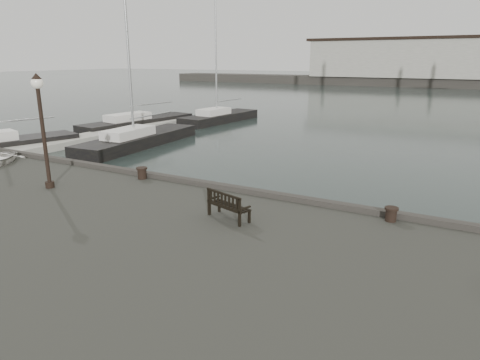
{
  "coord_description": "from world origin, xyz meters",
  "views": [
    {
      "loc": [
        5.55,
        -12.56,
        6.02
      ],
      "look_at": [
        -1.14,
        -0.5,
        2.1
      ],
      "focal_mm": 32.0,
      "sensor_mm": 36.0,
      "label": 1
    }
  ],
  "objects_px": {
    "yacht_b": "(139,125)",
    "yacht_d": "(220,119)",
    "bench": "(228,211)",
    "bollard_left": "(142,173)",
    "lamp_post": "(41,116)",
    "yacht_a": "(5,148)",
    "yacht_c": "(139,142)",
    "bollard_right": "(391,214)"
  },
  "relations": [
    {
      "from": "bollard_left",
      "to": "yacht_c",
      "type": "height_order",
      "value": "yacht_c"
    },
    {
      "from": "bench",
      "to": "lamp_post",
      "type": "relative_size",
      "value": 0.37
    },
    {
      "from": "bollard_right",
      "to": "yacht_a",
      "type": "relative_size",
      "value": 0.03
    },
    {
      "from": "yacht_a",
      "to": "yacht_d",
      "type": "relative_size",
      "value": 1.04
    },
    {
      "from": "yacht_b",
      "to": "yacht_d",
      "type": "height_order",
      "value": "yacht_b"
    },
    {
      "from": "yacht_b",
      "to": "yacht_c",
      "type": "relative_size",
      "value": 1.03
    },
    {
      "from": "lamp_post",
      "to": "bollard_right",
      "type": "bearing_deg",
      "value": 12.55
    },
    {
      "from": "yacht_a",
      "to": "lamp_post",
      "type": "bearing_deg",
      "value": -11.54
    },
    {
      "from": "bollard_right",
      "to": "yacht_b",
      "type": "height_order",
      "value": "yacht_b"
    },
    {
      "from": "lamp_post",
      "to": "yacht_a",
      "type": "distance_m",
      "value": 16.71
    },
    {
      "from": "yacht_a",
      "to": "yacht_c",
      "type": "relative_size",
      "value": 0.87
    },
    {
      "from": "bench",
      "to": "bollard_right",
      "type": "distance_m",
      "value": 4.64
    },
    {
      "from": "yacht_a",
      "to": "yacht_b",
      "type": "height_order",
      "value": "yacht_b"
    },
    {
      "from": "yacht_c",
      "to": "yacht_d",
      "type": "xyz_separation_m",
      "value": [
        -1.3,
        13.17,
        -0.01
      ]
    },
    {
      "from": "bench",
      "to": "yacht_a",
      "type": "bearing_deg",
      "value": 178.55
    },
    {
      "from": "bench",
      "to": "bollard_right",
      "type": "xyz_separation_m",
      "value": [
        4.13,
        2.1,
        -0.05
      ]
    },
    {
      "from": "bench",
      "to": "yacht_b",
      "type": "height_order",
      "value": "yacht_b"
    },
    {
      "from": "yacht_a",
      "to": "yacht_b",
      "type": "xyz_separation_m",
      "value": [
        0.76,
        12.3,
        0.01
      ]
    },
    {
      "from": "bench",
      "to": "yacht_d",
      "type": "relative_size",
      "value": 0.12
    },
    {
      "from": "bollard_right",
      "to": "yacht_a",
      "type": "bearing_deg",
      "value": 169.11
    },
    {
      "from": "bench",
      "to": "bollard_left",
      "type": "height_order",
      "value": "bench"
    },
    {
      "from": "bench",
      "to": "bollard_left",
      "type": "xyz_separation_m",
      "value": [
        -5.1,
        2.1,
        -0.03
      ]
    },
    {
      "from": "yacht_d",
      "to": "yacht_c",
      "type": "bearing_deg",
      "value": -79.12
    },
    {
      "from": "yacht_a",
      "to": "yacht_d",
      "type": "height_order",
      "value": "yacht_a"
    },
    {
      "from": "yacht_d",
      "to": "bench",
      "type": "bearing_deg",
      "value": -52.65
    },
    {
      "from": "bollard_right",
      "to": "yacht_d",
      "type": "distance_m",
      "value": 31.7
    },
    {
      "from": "yacht_c",
      "to": "lamp_post",
      "type": "bearing_deg",
      "value": -63.23
    },
    {
      "from": "yacht_a",
      "to": "bollard_left",
      "type": "bearing_deg",
      "value": -0.84
    },
    {
      "from": "lamp_post",
      "to": "yacht_d",
      "type": "distance_m",
      "value": 28.43
    },
    {
      "from": "bollard_right",
      "to": "lamp_post",
      "type": "distance_m",
      "value": 11.84
    },
    {
      "from": "bench",
      "to": "yacht_c",
      "type": "relative_size",
      "value": 0.1
    },
    {
      "from": "yacht_c",
      "to": "yacht_d",
      "type": "relative_size",
      "value": 1.19
    },
    {
      "from": "bollard_right",
      "to": "yacht_b",
      "type": "relative_size",
      "value": 0.03
    },
    {
      "from": "lamp_post",
      "to": "yacht_c",
      "type": "distance_m",
      "value": 16.08
    },
    {
      "from": "bollard_right",
      "to": "lamp_post",
      "type": "height_order",
      "value": "lamp_post"
    },
    {
      "from": "yacht_d",
      "to": "yacht_a",
      "type": "bearing_deg",
      "value": -99.95
    },
    {
      "from": "bollard_right",
      "to": "lamp_post",
      "type": "bearing_deg",
      "value": -167.45
    },
    {
      "from": "lamp_post",
      "to": "yacht_a",
      "type": "bearing_deg",
      "value": 152.61
    },
    {
      "from": "bench",
      "to": "bollard_left",
      "type": "relative_size",
      "value": 3.32
    },
    {
      "from": "yacht_a",
      "to": "yacht_c",
      "type": "bearing_deg",
      "value": 58.38
    },
    {
      "from": "bench",
      "to": "lamp_post",
      "type": "height_order",
      "value": "lamp_post"
    },
    {
      "from": "bench",
      "to": "yacht_c",
      "type": "height_order",
      "value": "yacht_c"
    }
  ]
}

